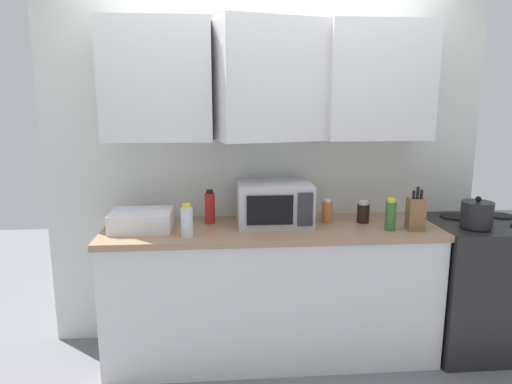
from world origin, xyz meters
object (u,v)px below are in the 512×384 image
bottle_soy_dark (363,212)px  knife_block (416,213)px  dish_rack (142,220)px  bottle_green_oil (391,215)px  bottle_red_sauce (210,207)px  bottle_spice_jar (327,212)px  kettle (477,214)px  bottle_clear_tall (187,221)px  microwave (274,204)px  stove_range (482,285)px

bottle_soy_dark → knife_block: bearing=-34.0°
dish_rack → bottle_green_oil: 1.57m
bottle_red_sauce → bottle_soy_dark: size_ratio=1.51×
bottle_red_sauce → bottle_spice_jar: bottle_red_sauce is taller
kettle → bottle_spice_jar: (-0.91, 0.23, -0.02)m
bottle_clear_tall → bottle_green_oil: bearing=1.7°
bottle_green_oil → bottle_red_sauce: bottle_red_sauce is taller
bottle_green_oil → bottle_clear_tall: bottle_green_oil is taller
microwave → bottle_spice_jar: 0.37m
microwave → bottle_red_sauce: (-0.42, 0.06, -0.03)m
bottle_green_oil → bottle_spice_jar: size_ratio=1.29×
stove_range → bottle_green_oil: 0.92m
dish_rack → microwave: bearing=3.6°
dish_rack → bottle_red_sauce: 0.45m
bottle_green_oil → bottle_spice_jar: bottle_green_oil is taller
microwave → knife_block: 0.90m
dish_rack → bottle_soy_dark: 1.45m
bottle_soy_dark → bottle_clear_tall: bottle_clear_tall is taller
knife_block → bottle_soy_dark: knife_block is taller
knife_block → bottle_soy_dark: 0.34m
kettle → bottle_soy_dark: size_ratio=1.34×
dish_rack → bottle_clear_tall: (0.30, -0.18, 0.03)m
bottle_red_sauce → bottle_spice_jar: (0.78, -0.05, -0.03)m
microwave → dish_rack: 0.86m
kettle → dish_rack: 2.13m
microwave → bottle_green_oil: size_ratio=2.35×
bottle_green_oil → bottle_soy_dark: bottle_green_oil is taller
kettle → bottle_soy_dark: 0.70m
kettle → bottle_soy_dark: kettle is taller
knife_block → kettle: bearing=-2.8°
kettle → bottle_red_sauce: 1.72m
bottle_spice_jar → bottle_soy_dark: bearing=-5.5°
kettle → bottle_soy_dark: bearing=162.9°
kettle → stove_range: bearing=39.5°
bottle_soy_dark → bottle_spice_jar: 0.24m
microwave → dish_rack: size_ratio=1.26×
bottle_spice_jar → bottle_clear_tall: bearing=-164.7°
bottle_soy_dark → bottle_spice_jar: (-0.24, 0.02, 0.00)m
bottle_green_oil → bottle_clear_tall: bearing=-178.3°
kettle → bottle_green_oil: 0.56m
bottle_red_sauce → dish_rack: bearing=-164.6°
bottle_red_sauce → bottle_clear_tall: size_ratio=1.11×
bottle_soy_dark → bottle_spice_jar: bottle_spice_jar is taller
knife_block → bottle_green_oil: (-0.16, -0.00, -0.01)m
knife_block → microwave: bearing=167.5°
kettle → bottle_clear_tall: 1.83m
microwave → bottle_clear_tall: bearing=-157.1°
knife_block → bottle_clear_tall: knife_block is taller
dish_rack → bottle_soy_dark: size_ratio=2.54×
kettle → knife_block: (-0.39, 0.02, 0.01)m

